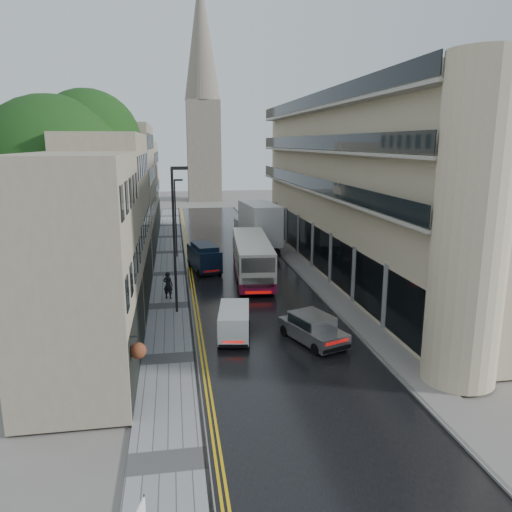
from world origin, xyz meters
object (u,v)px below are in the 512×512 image
object	(u,v)px
white_lorry	(250,231)
lamp_post_near	(174,242)
silver_hatchback	(316,340)
lamp_post_far	(176,219)
white_van	(219,331)
cream_bus	(239,268)
tree_near	(57,202)
tree_far	(94,193)
navy_van	(199,262)
pedestrian	(168,285)

from	to	relation	value
white_lorry	lamp_post_near	size ratio (longest dim) A/B	1.02
silver_hatchback	lamp_post_near	size ratio (longest dim) A/B	0.46
white_lorry	lamp_post_far	xyz separation A→B (m)	(-6.93, 0.22, 1.28)
white_van	lamp_post_near	world-z (taller)	lamp_post_near
white_van	cream_bus	bearing A→B (deg)	85.58
tree_near	tree_far	xyz separation A→B (m)	(0.30, 13.00, -0.72)
tree_far	navy_van	size ratio (longest dim) A/B	2.66
cream_bus	navy_van	distance (m)	4.92
tree_far	lamp_post_far	size ratio (longest dim) A/B	1.74
white_van	lamp_post_far	size ratio (longest dim) A/B	0.53
tree_far	navy_van	distance (m)	11.85
cream_bus	silver_hatchback	world-z (taller)	cream_bus
silver_hatchback	lamp_post_far	distance (m)	24.51
white_van	lamp_post_far	xyz separation A→B (m)	(-1.98, 21.54, 2.83)
white_lorry	lamp_post_far	world-z (taller)	lamp_post_far
pedestrian	lamp_post_near	distance (m)	4.61
pedestrian	lamp_post_near	bearing A→B (deg)	124.19
white_lorry	white_van	xyz separation A→B (m)	(-4.95, -21.32, -1.55)
cream_bus	pedestrian	size ratio (longest dim) A/B	6.09
tree_far	white_van	bearing A→B (deg)	-66.67
silver_hatchback	navy_van	xyz separation A→B (m)	(-5.04, 16.36, 0.41)
pedestrian	white_lorry	bearing A→B (deg)	-97.42
tree_near	navy_van	size ratio (longest dim) A/B	2.97
lamp_post_far	cream_bus	bearing A→B (deg)	-66.31
tree_near	white_lorry	bearing A→B (deg)	43.48
tree_far	tree_near	bearing A→B (deg)	-91.32
white_lorry	cream_bus	bearing A→B (deg)	-108.58
cream_bus	pedestrian	world-z (taller)	cream_bus
tree_near	lamp_post_far	distance (m)	15.87
white_lorry	pedestrian	world-z (taller)	white_lorry
tree_far	lamp_post_near	bearing A→B (deg)	-65.70
white_van	silver_hatchback	bearing A→B (deg)	-12.51
tree_near	navy_van	distance (m)	12.59
tree_near	white_van	distance (m)	13.58
cream_bus	white_van	size ratio (longest dim) A/B	3.02
tree_near	navy_van	xyz separation A→B (m)	(8.99, 6.69, -5.73)
cream_bus	white_lorry	size ratio (longest dim) A/B	1.24
white_lorry	silver_hatchback	xyz separation A→B (m)	(-0.20, -23.16, -1.62)
navy_van	pedestrian	xyz separation A→B (m)	(-2.41, -5.91, -0.16)
tree_far	lamp_post_far	bearing A→B (deg)	5.86
pedestrian	lamp_post_far	distance (m)	13.23
cream_bus	pedestrian	bearing A→B (deg)	-155.76
navy_van	lamp_post_near	distance (m)	9.61
tree_far	cream_bus	distance (m)	16.12
pedestrian	lamp_post_near	xyz separation A→B (m)	(0.54, -2.88, 3.57)
lamp_post_far	white_van	bearing A→B (deg)	-82.73
tree_near	lamp_post_far	bearing A→B (deg)	61.98
white_van	pedestrian	size ratio (longest dim) A/B	2.02
lamp_post_far	navy_van	bearing A→B (deg)	-74.47
tree_near	white_lorry	world-z (taller)	tree_near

